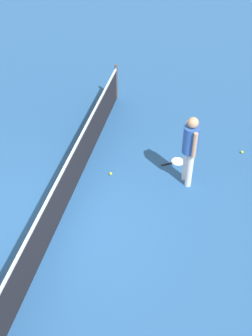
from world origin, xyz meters
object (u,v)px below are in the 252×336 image
(player_near_side, at_px, (190,146))
(tennis_ball_midcourt, at_px, (111,174))
(tennis_racket_near_player, at_px, (177,162))
(tennis_ball_stray_left, at_px, (242,152))

(player_near_side, distance_m, tennis_ball_midcourt, 1.98)
(tennis_racket_near_player, distance_m, tennis_ball_stray_left, 1.66)
(tennis_ball_midcourt, bearing_deg, tennis_ball_stray_left, -63.32)
(tennis_ball_stray_left, bearing_deg, tennis_racket_near_player, 114.51)
(tennis_ball_midcourt, bearing_deg, player_near_side, -85.77)
(tennis_racket_near_player, distance_m, tennis_ball_midcourt, 1.63)
(tennis_ball_midcourt, height_order, tennis_ball_stray_left, same)
(player_near_side, xyz_separation_m, tennis_ball_midcourt, (-0.13, 1.71, -0.98))
(tennis_racket_near_player, height_order, tennis_ball_stray_left, tennis_ball_stray_left)
(player_near_side, height_order, tennis_ball_midcourt, player_near_side)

